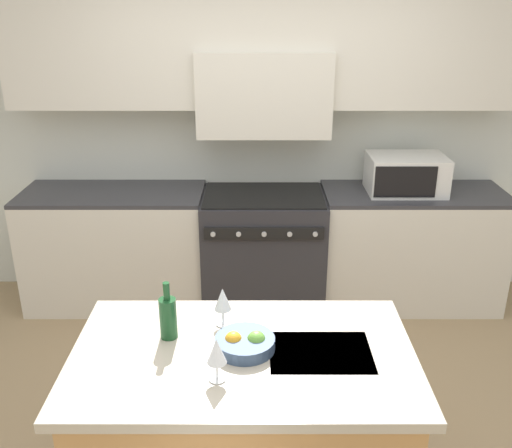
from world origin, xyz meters
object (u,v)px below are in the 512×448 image
microwave (406,174)px  wine_glass_far (223,300)px  range_stove (263,250)px  wine_bottle (168,317)px  wine_glass_near (217,352)px  fruit_bowl (245,343)px

microwave → wine_glass_far: microwave is taller
wine_glass_far → microwave: bearing=54.7°
range_stove → wine_glass_far: 1.88m
wine_bottle → wine_glass_far: (0.24, 0.10, 0.02)m
wine_glass_near → wine_glass_far: size_ratio=1.00×
wine_bottle → wine_glass_far: 0.26m
microwave → wine_glass_far: 2.21m
microwave → wine_glass_far: bearing=-125.3°
fruit_bowl → microwave: bearing=59.7°
wine_bottle → fruit_bowl: 0.36m
wine_bottle → wine_glass_near: size_ratio=1.45×
wine_glass_near → fruit_bowl: bearing=63.0°
microwave → fruit_bowl: 2.33m
range_stove → wine_glass_far: wine_glass_far is taller
microwave → wine_bottle: bearing=-128.5°
wine_bottle → fruit_bowl: size_ratio=1.04×
range_stove → wine_glass_far: bearing=-96.7°
fruit_bowl → wine_bottle: bearing=164.3°
range_stove → microwave: bearing=1.0°
range_stove → fruit_bowl: (-0.10, -1.99, 0.46)m
microwave → wine_bottle: size_ratio=2.08×
range_stove → wine_glass_near: (-0.21, -2.20, 0.56)m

